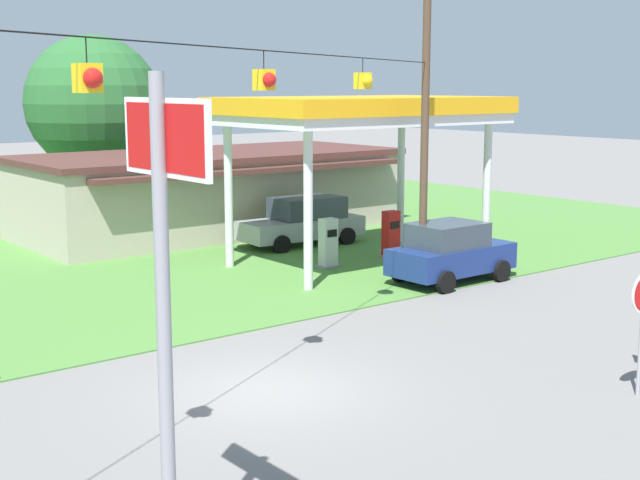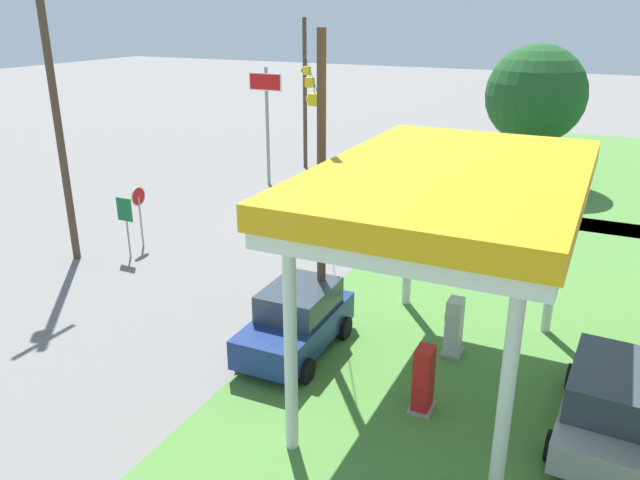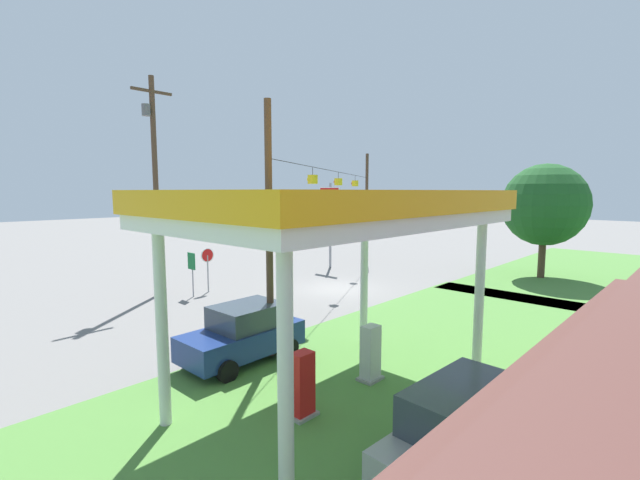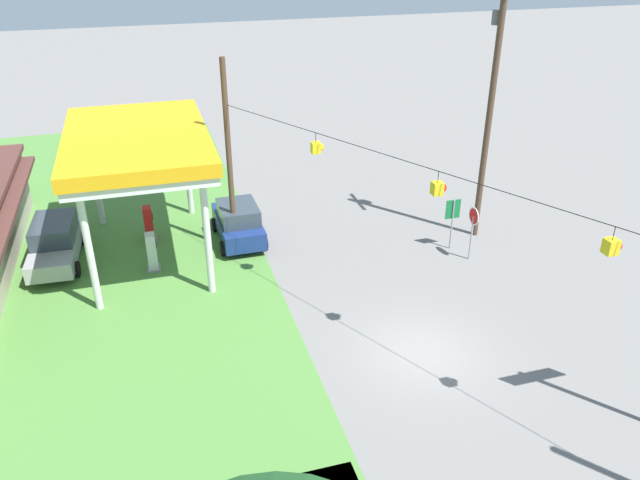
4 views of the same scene
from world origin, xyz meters
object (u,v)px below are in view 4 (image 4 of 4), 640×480
(car_at_pumps_front, at_px, (238,222))
(car_at_pumps_rear, at_px, (55,242))
(fuel_pump_far, at_px, (149,225))
(route_sign, at_px, (453,214))
(utility_pole_main, at_px, (491,101))
(gas_station_canopy, at_px, (137,145))
(stop_sign_roadside, at_px, (473,222))
(fuel_pump_near, at_px, (152,253))

(car_at_pumps_front, relative_size, car_at_pumps_rear, 0.84)
(fuel_pump_far, bearing_deg, car_at_pumps_front, -106.77)
(route_sign, bearing_deg, utility_pole_main, -61.79)
(route_sign, bearing_deg, gas_station_canopy, 76.26)
(route_sign, bearing_deg, stop_sign_roadside, -163.30)
(gas_station_canopy, bearing_deg, car_at_pumps_rear, 82.02)
(gas_station_canopy, height_order, route_sign, gas_station_canopy)
(car_at_pumps_front, bearing_deg, car_at_pumps_rear, 86.74)
(fuel_pump_near, height_order, route_sign, route_sign)
(route_sign, bearing_deg, car_at_pumps_rear, 77.58)
(car_at_pumps_rear, height_order, utility_pole_main, utility_pole_main)
(gas_station_canopy, relative_size, fuel_pump_far, 5.46)
(car_at_pumps_front, distance_m, stop_sign_roadside, 10.61)
(fuel_pump_near, relative_size, stop_sign_roadside, 0.68)
(car_at_pumps_rear, distance_m, route_sign, 17.57)
(fuel_pump_far, height_order, route_sign, route_sign)
(car_at_pumps_rear, xyz_separation_m, stop_sign_roadside, (-4.97, -17.50, 0.86))
(gas_station_canopy, distance_m, route_sign, 13.97)
(gas_station_canopy, distance_m, utility_pole_main, 15.18)
(gas_station_canopy, xyz_separation_m, fuel_pump_far, (1.43, -0.00, -4.35))
(gas_station_canopy, distance_m, car_at_pumps_front, 5.81)
(car_at_pumps_front, xyz_separation_m, car_at_pumps_rear, (0.34, 8.00, -0.02))
(gas_station_canopy, height_order, car_at_pumps_rear, gas_station_canopy)
(car_at_pumps_rear, height_order, stop_sign_roadside, stop_sign_roadside)
(fuel_pump_far, relative_size, route_sign, 0.71)
(car_at_pumps_rear, distance_m, stop_sign_roadside, 18.21)
(car_at_pumps_rear, relative_size, utility_pole_main, 0.42)
(car_at_pumps_front, bearing_deg, gas_station_canopy, 92.34)
(car_at_pumps_rear, bearing_deg, fuel_pump_near, 66.31)
(gas_station_canopy, distance_m, stop_sign_roadside, 14.60)
(gas_station_canopy, xyz_separation_m, route_sign, (-3.21, -13.15, -3.45))
(gas_station_canopy, height_order, fuel_pump_far, gas_station_canopy)
(fuel_pump_near, relative_size, car_at_pumps_rear, 0.35)
(fuel_pump_far, xyz_separation_m, stop_sign_roadside, (-5.83, -13.50, 1.00))
(fuel_pump_far, relative_size, car_at_pumps_front, 0.41)
(route_sign, relative_size, utility_pole_main, 0.21)
(fuel_pump_far, xyz_separation_m, route_sign, (-4.64, -13.15, 0.90))
(car_at_pumps_rear, bearing_deg, fuel_pump_far, 105.03)
(car_at_pumps_front, height_order, route_sign, route_sign)
(stop_sign_roadside, bearing_deg, route_sign, -163.30)
(car_at_pumps_rear, bearing_deg, route_sign, 80.35)
(car_at_pumps_front, bearing_deg, fuel_pump_near, 111.59)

